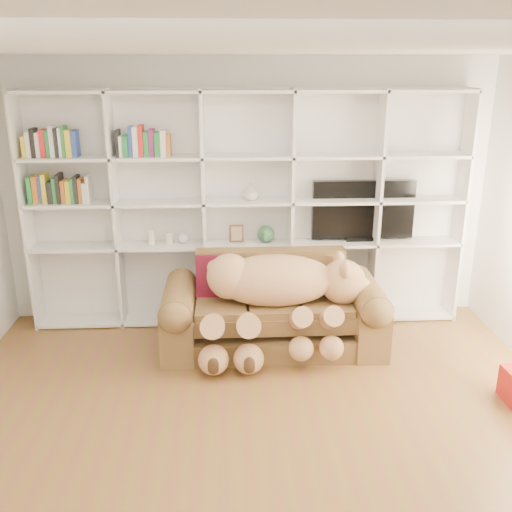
{
  "coord_description": "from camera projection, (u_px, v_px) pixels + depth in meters",
  "views": [
    {
      "loc": [
        -0.21,
        -3.32,
        2.61
      ],
      "look_at": [
        0.05,
        1.63,
        0.94
      ],
      "focal_mm": 40.0,
      "sensor_mm": 36.0,
      "label": 1
    }
  ],
  "objects": [
    {
      "name": "figurine_tall",
      "position": [
        151.0,
        237.0,
        5.82
      ],
      "size": [
        0.08,
        0.08,
        0.14
      ],
      "primitive_type": "cylinder",
      "rotation": [
        0.0,
        0.0,
        -0.14
      ],
      "color": "white",
      "rests_on": "bookshelf"
    },
    {
      "name": "tv",
      "position": [
        363.0,
        211.0,
        5.9
      ],
      "size": [
        1.06,
        0.18,
        0.63
      ],
      "color": "black",
      "rests_on": "bookshelf"
    },
    {
      "name": "sofa",
      "position": [
        273.0,
        313.0,
        5.5
      ],
      "size": [
        2.09,
        0.9,
        0.88
      ],
      "color": "brown",
      "rests_on": "floor"
    },
    {
      "name": "teddy_bear",
      "position": [
        277.0,
        293.0,
        5.24
      ],
      "size": [
        1.63,
        0.88,
        0.95
      ],
      "rotation": [
        0.0,
        0.0,
        -0.12
      ],
      "color": "tan",
      "rests_on": "sofa"
    },
    {
      "name": "floor",
      "position": [
        261.0,
        458.0,
        3.99
      ],
      "size": [
        5.0,
        5.0,
        0.0
      ],
      "primitive_type": "plane",
      "color": "brown",
      "rests_on": "ground"
    },
    {
      "name": "wall_back",
      "position": [
        247.0,
        192.0,
        5.92
      ],
      "size": [
        5.0,
        0.02,
        2.7
      ],
      "primitive_type": "cube",
      "color": "silver",
      "rests_on": "floor"
    },
    {
      "name": "ceiling",
      "position": [
        263.0,
        48.0,
        3.12
      ],
      "size": [
        5.0,
        5.0,
        0.0
      ],
      "primitive_type": "plane",
      "rotation": [
        3.14,
        0.0,
        0.0
      ],
      "color": "white",
      "rests_on": "wall_back"
    },
    {
      "name": "throw_pillow",
      "position": [
        219.0,
        277.0,
        5.51
      ],
      "size": [
        0.44,
        0.28,
        0.45
      ],
      "primitive_type": "cube",
      "rotation": [
        -0.24,
        0.0,
        -0.09
      ],
      "color": "#570E1F",
      "rests_on": "sofa"
    },
    {
      "name": "bookshelf",
      "position": [
        224.0,
        200.0,
        5.79
      ],
      "size": [
        4.43,
        0.35,
        2.4
      ],
      "color": "white",
      "rests_on": "floor"
    },
    {
      "name": "snow_globe",
      "position": [
        183.0,
        238.0,
        5.84
      ],
      "size": [
        0.1,
        0.1,
        0.1
      ],
      "primitive_type": "sphere",
      "color": "silver",
      "rests_on": "bookshelf"
    },
    {
      "name": "figurine_short",
      "position": [
        169.0,
        238.0,
        5.83
      ],
      "size": [
        0.09,
        0.09,
        0.12
      ],
      "primitive_type": "cylinder",
      "rotation": [
        0.0,
        0.0,
        0.36
      ],
      "color": "white",
      "rests_on": "bookshelf"
    },
    {
      "name": "shelf_vase",
      "position": [
        251.0,
        191.0,
        5.72
      ],
      "size": [
        0.17,
        0.17,
        0.17
      ],
      "primitive_type": "imported",
      "rotation": [
        0.0,
        0.0,
        0.03
      ],
      "color": "beige",
      "rests_on": "bookshelf"
    },
    {
      "name": "picture_frame",
      "position": [
        237.0,
        233.0,
        5.85
      ],
      "size": [
        0.15,
        0.03,
        0.18
      ],
      "primitive_type": "cube",
      "rotation": [
        0.0,
        0.0,
        0.03
      ],
      "color": "#55301D",
      "rests_on": "bookshelf"
    },
    {
      "name": "green_vase",
      "position": [
        266.0,
        234.0,
        5.87
      ],
      "size": [
        0.18,
        0.18,
        0.18
      ],
      "primitive_type": "sphere",
      "color": "#2B5333",
      "rests_on": "bookshelf"
    }
  ]
}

